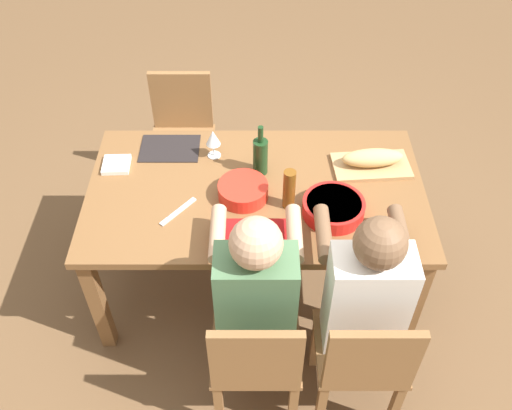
% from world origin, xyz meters
% --- Properties ---
extents(ground_plane, '(8.00, 8.00, 0.00)m').
position_xyz_m(ground_plane, '(0.00, 0.00, 0.00)').
color(ground_plane, brown).
extents(dining_table, '(1.70, 0.96, 0.74)m').
position_xyz_m(dining_table, '(0.00, 0.00, 0.66)').
color(dining_table, brown).
rests_on(dining_table, ground_plane).
extents(chair_far_left, '(0.40, 0.40, 0.85)m').
position_xyz_m(chair_far_left, '(-0.47, 0.80, 0.48)').
color(chair_far_left, olive).
rests_on(chair_far_left, ground_plane).
extents(chair_near_right, '(0.40, 0.40, 0.85)m').
position_xyz_m(chair_near_right, '(0.47, -0.80, 0.48)').
color(chair_near_right, olive).
rests_on(chair_near_right, ground_plane).
extents(diner_near_right, '(0.41, 0.53, 1.20)m').
position_xyz_m(diner_near_right, '(0.47, -0.62, 0.70)').
color(diner_near_right, '#2D2D38').
rests_on(diner_near_right, ground_plane).
extents(chair_near_center, '(0.40, 0.40, 0.85)m').
position_xyz_m(chair_near_center, '(0.00, -0.80, 0.48)').
color(chair_near_center, olive).
rests_on(chair_near_center, ground_plane).
extents(diner_near_center, '(0.41, 0.53, 1.20)m').
position_xyz_m(diner_near_center, '(0.00, -0.62, 0.70)').
color(diner_near_center, '#2D2D38').
rests_on(diner_near_center, ground_plane).
extents(serving_bowl_pasta, '(0.30, 0.30, 0.08)m').
position_xyz_m(serving_bowl_pasta, '(0.37, -0.17, 0.78)').
color(serving_bowl_pasta, red).
rests_on(serving_bowl_pasta, dining_table).
extents(serving_bowl_fruit, '(0.25, 0.25, 0.08)m').
position_xyz_m(serving_bowl_fruit, '(-0.06, -0.05, 0.78)').
color(serving_bowl_fruit, red).
rests_on(serving_bowl_fruit, dining_table).
extents(cutting_board, '(0.42, 0.25, 0.02)m').
position_xyz_m(cutting_board, '(0.60, 0.17, 0.75)').
color(cutting_board, tan).
rests_on(cutting_board, dining_table).
extents(bread_loaf, '(0.33, 0.13, 0.09)m').
position_xyz_m(bread_loaf, '(0.60, 0.17, 0.81)').
color(bread_loaf, tan).
rests_on(bread_loaf, cutting_board).
extents(wine_bottle, '(0.08, 0.08, 0.29)m').
position_xyz_m(wine_bottle, '(0.02, 0.14, 0.85)').
color(wine_bottle, '#193819').
rests_on(wine_bottle, dining_table).
extents(beer_bottle, '(0.06, 0.06, 0.22)m').
position_xyz_m(beer_bottle, '(0.16, -0.11, 0.85)').
color(beer_bottle, brown).
rests_on(beer_bottle, dining_table).
extents(wine_glass, '(0.08, 0.08, 0.17)m').
position_xyz_m(wine_glass, '(-0.22, 0.26, 0.86)').
color(wine_glass, silver).
rests_on(wine_glass, dining_table).
extents(placemat_far_left, '(0.32, 0.23, 0.01)m').
position_xyz_m(placemat_far_left, '(-0.47, 0.32, 0.74)').
color(placemat_far_left, black).
rests_on(placemat_far_left, dining_table).
extents(placemat_near_center, '(0.32, 0.23, 0.01)m').
position_xyz_m(placemat_near_center, '(0.00, -0.32, 0.74)').
color(placemat_near_center, maroon).
rests_on(placemat_near_center, dining_table).
extents(carving_knife, '(0.17, 0.19, 0.01)m').
position_xyz_m(carving_knife, '(-0.38, -0.16, 0.74)').
color(carving_knife, silver).
rests_on(carving_knife, dining_table).
extents(napkin_stack, '(0.15, 0.15, 0.02)m').
position_xyz_m(napkin_stack, '(-0.73, 0.18, 0.75)').
color(napkin_stack, white).
rests_on(napkin_stack, dining_table).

